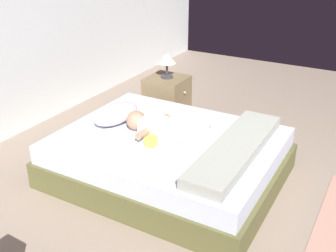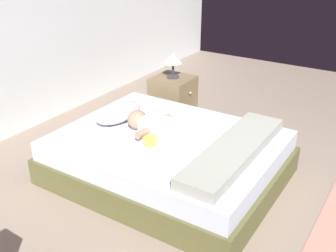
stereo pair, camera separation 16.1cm
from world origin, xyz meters
TOP-DOWN VIEW (x-y plane):
  - ground_plane at (0.00, 0.00)m, footprint 8.00×8.00m
  - bed at (0.05, 1.12)m, footprint 1.47×1.86m
  - pillow at (0.11, 1.69)m, footprint 0.53×0.30m
  - baby at (0.04, 1.26)m, footprint 0.47×0.62m
  - toothbrush at (0.28, 1.40)m, footprint 0.09×0.13m
  - nightstand at (1.16, 1.76)m, footprint 0.42×0.45m
  - lamp at (1.16, 1.76)m, footprint 0.21×0.21m
  - blanket at (0.05, 0.51)m, footprint 1.32×0.32m
  - toy_block at (-0.16, 1.16)m, footprint 0.08×0.08m
  - baby_bottle at (0.40, 0.83)m, footprint 0.06×0.10m

SIDE VIEW (x-z plane):
  - ground_plane at x=0.00m, z-range 0.00..0.00m
  - bed at x=0.05m, z-range 0.00..0.39m
  - nightstand at x=1.16m, z-range 0.00..0.49m
  - toothbrush at x=0.28m, z-range 0.39..0.42m
  - baby_bottle at x=0.40m, z-range 0.39..0.46m
  - toy_block at x=-0.16m, z-range 0.40..0.48m
  - blanket at x=0.05m, z-range 0.40..0.49m
  - pillow at x=0.11m, z-range 0.40..0.53m
  - baby at x=0.04m, z-range 0.38..0.55m
  - lamp at x=1.16m, z-range 0.56..0.83m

